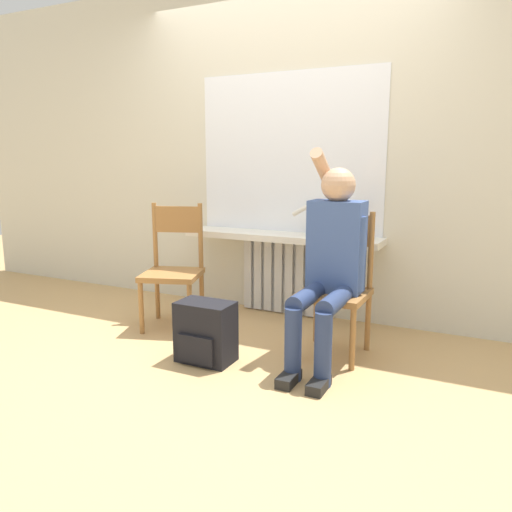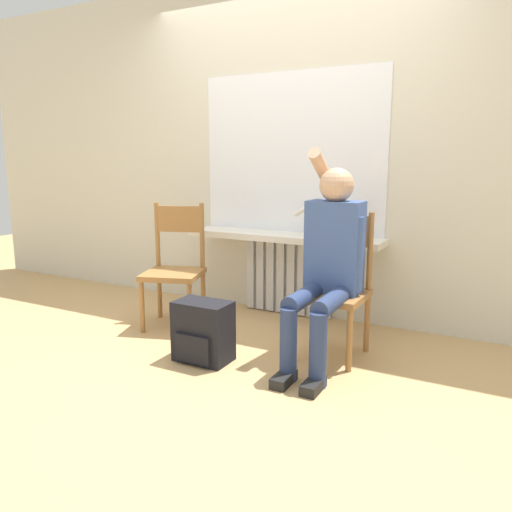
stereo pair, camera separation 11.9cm
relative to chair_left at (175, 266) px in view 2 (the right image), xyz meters
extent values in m
plane|color=tan|center=(0.65, -0.50, -0.46)|extent=(12.00, 12.00, 0.00)
cube|color=beige|center=(0.65, 0.73, 0.89)|extent=(7.00, 0.06, 2.70)
cube|color=silver|center=(0.65, 0.67, -0.15)|extent=(0.75, 0.05, 0.63)
cube|color=silver|center=(0.32, 0.62, -0.15)|extent=(0.07, 0.03, 0.61)
cube|color=silver|center=(0.41, 0.62, -0.15)|extent=(0.07, 0.03, 0.61)
cube|color=silver|center=(0.51, 0.62, -0.15)|extent=(0.07, 0.03, 0.61)
cube|color=silver|center=(0.60, 0.62, -0.15)|extent=(0.07, 0.03, 0.61)
cube|color=silver|center=(0.69, 0.62, -0.15)|extent=(0.07, 0.03, 0.61)
cube|color=silver|center=(0.79, 0.62, -0.15)|extent=(0.07, 0.03, 0.61)
cube|color=silver|center=(0.88, 0.62, -0.15)|extent=(0.07, 0.03, 0.61)
cube|color=silver|center=(0.97, 0.62, -0.15)|extent=(0.07, 0.03, 0.61)
cube|color=white|center=(0.65, 0.55, 0.20)|extent=(1.60, 0.30, 0.05)
cube|color=white|center=(0.65, 0.70, 0.84)|extent=(1.54, 0.01, 1.25)
cube|color=#9E6B38|center=(0.01, -0.04, -0.05)|extent=(0.52, 0.52, 0.04)
cylinder|color=#9E6B38|center=(-0.10, -0.27, -0.27)|extent=(0.04, 0.04, 0.39)
cylinder|color=#9E6B38|center=(0.25, -0.16, -0.27)|extent=(0.04, 0.04, 0.39)
cylinder|color=#9E6B38|center=(-0.22, 0.07, -0.27)|extent=(0.04, 0.04, 0.39)
cylinder|color=#9E6B38|center=(0.13, 0.19, -0.27)|extent=(0.04, 0.04, 0.39)
cylinder|color=#9E6B38|center=(-0.22, 0.07, 0.22)|extent=(0.04, 0.04, 0.50)
cylinder|color=#9E6B38|center=(0.13, 0.19, 0.22)|extent=(0.04, 0.04, 0.50)
cube|color=#9E6B38|center=(-0.04, 0.13, 0.34)|extent=(0.36, 0.14, 0.20)
cube|color=#9E6B38|center=(1.28, -0.04, -0.05)|extent=(0.42, 0.42, 0.04)
cylinder|color=#9E6B38|center=(1.09, -0.22, -0.27)|extent=(0.04, 0.04, 0.39)
cylinder|color=#9E6B38|center=(1.46, -0.23, -0.27)|extent=(0.04, 0.04, 0.39)
cylinder|color=#9E6B38|center=(1.10, 0.14, -0.27)|extent=(0.04, 0.04, 0.39)
cylinder|color=#9E6B38|center=(1.46, 0.14, -0.27)|extent=(0.04, 0.04, 0.39)
cylinder|color=#9E6B38|center=(1.10, 0.14, 0.22)|extent=(0.04, 0.04, 0.50)
cylinder|color=#9E6B38|center=(1.46, 0.14, 0.22)|extent=(0.04, 0.04, 0.50)
cube|color=#9E6B38|center=(1.28, 0.14, 0.34)|extent=(0.37, 0.03, 0.20)
cylinder|color=navy|center=(1.19, -0.27, -0.02)|extent=(0.11, 0.49, 0.11)
cylinder|color=navy|center=(1.37, -0.27, -0.02)|extent=(0.11, 0.49, 0.11)
cylinder|color=navy|center=(1.19, -0.52, -0.24)|extent=(0.10, 0.10, 0.43)
cylinder|color=navy|center=(1.37, -0.52, -0.24)|extent=(0.10, 0.10, 0.43)
cube|color=black|center=(1.19, -0.58, -0.43)|extent=(0.09, 0.20, 0.06)
cube|color=black|center=(1.37, -0.58, -0.43)|extent=(0.09, 0.20, 0.06)
cube|color=#3D5693|center=(1.28, -0.02, 0.26)|extent=(0.34, 0.20, 0.58)
sphere|color=tan|center=(1.28, -0.02, 0.64)|extent=(0.21, 0.21, 0.21)
cylinder|color=tan|center=(1.16, 0.11, 0.68)|extent=(0.08, 0.50, 0.38)
cylinder|color=#3D5693|center=(1.43, -0.06, 0.23)|extent=(0.08, 0.08, 0.46)
cylinder|color=silver|center=(1.01, 0.57, 0.39)|extent=(0.26, 0.14, 0.14)
sphere|color=silver|center=(1.17, 0.57, 0.41)|extent=(0.10, 0.10, 0.10)
cone|color=silver|center=(1.17, 0.54, 0.45)|extent=(0.04, 0.04, 0.04)
cone|color=silver|center=(1.17, 0.59, 0.45)|extent=(0.04, 0.04, 0.04)
cylinder|color=silver|center=(1.10, 0.53, 0.27)|extent=(0.04, 0.04, 0.10)
cylinder|color=silver|center=(1.10, 0.60, 0.27)|extent=(0.04, 0.04, 0.10)
cylinder|color=silver|center=(0.92, 0.53, 0.27)|extent=(0.04, 0.04, 0.10)
cylinder|color=silver|center=(0.92, 0.60, 0.27)|extent=(0.04, 0.04, 0.10)
cylinder|color=silver|center=(0.82, 0.57, 0.42)|extent=(0.18, 0.03, 0.12)
cube|color=black|center=(0.59, -0.49, -0.27)|extent=(0.35, 0.22, 0.39)
cube|color=black|center=(0.59, -0.62, -0.34)|extent=(0.25, 0.03, 0.17)
camera|label=1|loc=(2.19, -3.04, 0.80)|focal=35.00mm
camera|label=2|loc=(2.29, -2.98, 0.80)|focal=35.00mm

